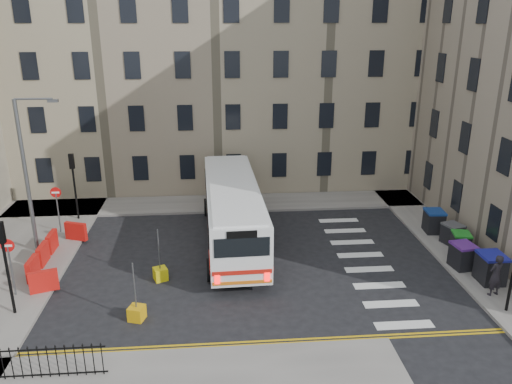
{
  "coord_description": "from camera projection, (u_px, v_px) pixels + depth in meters",
  "views": [
    {
      "loc": [
        -3.42,
        -22.82,
        11.74
      ],
      "look_at": [
        -1.35,
        2.35,
        3.0
      ],
      "focal_mm": 35.0,
      "sensor_mm": 36.0,
      "label": 1
    }
  ],
  "objects": [
    {
      "name": "pedestrian",
      "position": [
        496.0,
        275.0,
        21.89
      ],
      "size": [
        0.81,
        0.64,
        1.94
      ],
      "primitive_type": "imported",
      "rotation": [
        0.0,
        0.0,
        3.43
      ],
      "color": "black",
      "rests_on": "pavement_east"
    },
    {
      "name": "bollard_chevron",
      "position": [
        160.0,
        274.0,
        23.7
      ],
      "size": [
        0.78,
        0.78,
        0.6
      ],
      "primitive_type": "cube",
      "rotation": [
        0.0,
        0.0,
        0.39
      ],
      "color": "#D1BE0C",
      "rests_on": "ground"
    },
    {
      "name": "ground",
      "position": [
        286.0,
        261.0,
        25.59
      ],
      "size": [
        120.0,
        120.0,
        0.0
      ],
      "primitive_type": "plane",
      "color": "black",
      "rests_on": "ground"
    },
    {
      "name": "pavement_east",
      "position": [
        425.0,
        224.0,
        30.03
      ],
      "size": [
        2.4,
        26.0,
        0.15
      ],
      "primitive_type": "cube",
      "color": "slate",
      "rests_on": "ground"
    },
    {
      "name": "wheelie_bin_a",
      "position": [
        491.0,
        268.0,
        23.1
      ],
      "size": [
        1.1,
        1.27,
        1.4
      ],
      "rotation": [
        0.0,
        0.0,
        -0.0
      ],
      "color": "black",
      "rests_on": "pavement_east"
    },
    {
      "name": "pavement_north",
      "position": [
        179.0,
        205.0,
        33.2
      ],
      "size": [
        36.0,
        3.2,
        0.15
      ],
      "primitive_type": "cube",
      "color": "slate",
      "rests_on": "ground"
    },
    {
      "name": "roadworks_barriers",
      "position": [
        50.0,
        254.0,
        24.94
      ],
      "size": [
        1.66,
        6.26,
        1.0
      ],
      "color": "red",
      "rests_on": "pavement_west"
    },
    {
      "name": "wheelie_bin_c",
      "position": [
        461.0,
        243.0,
        26.04
      ],
      "size": [
        1.08,
        1.18,
        1.12
      ],
      "rotation": [
        0.0,
        0.0,
        -0.22
      ],
      "color": "black",
      "rests_on": "pavement_east"
    },
    {
      "name": "traffic_light_nw",
      "position": [
        73.0,
        176.0,
        29.85
      ],
      "size": [
        0.28,
        0.22,
        4.1
      ],
      "color": "black",
      "rests_on": "pavement_west"
    },
    {
      "name": "traffic_light_sw",
      "position": [
        4.0,
        254.0,
        19.96
      ],
      "size": [
        0.28,
        0.22,
        4.1
      ],
      "color": "black",
      "rests_on": "pavement_west"
    },
    {
      "name": "pavement_west",
      "position": [
        11.0,
        261.0,
        25.43
      ],
      "size": [
        6.0,
        22.0,
        0.15
      ],
      "primitive_type": "cube",
      "color": "slate",
      "rests_on": "ground"
    },
    {
      "name": "wheelie_bin_b",
      "position": [
        463.0,
        256.0,
        24.47
      ],
      "size": [
        1.13,
        1.26,
        1.25
      ],
      "rotation": [
        0.0,
        0.0,
        0.14
      ],
      "color": "black",
      "rests_on": "pavement_east"
    },
    {
      "name": "terrace_north",
      "position": [
        165.0,
        64.0,
        36.83
      ],
      "size": [
        38.3,
        10.8,
        17.2
      ],
      "color": "gray",
      "rests_on": "ground"
    },
    {
      "name": "bus",
      "position": [
        233.0,
        209.0,
        27.32
      ],
      "size": [
        3.35,
        12.27,
        3.3
      ],
      "rotation": [
        0.0,
        0.0,
        0.03
      ],
      "color": "white",
      "rests_on": "ground"
    },
    {
      "name": "no_entry_south",
      "position": [
        9.0,
        255.0,
        21.59
      ],
      "size": [
        0.6,
        0.08,
        3.0
      ],
      "color": "#595B5E",
      "rests_on": "pavement_west"
    },
    {
      "name": "wheelie_bin_e",
      "position": [
        434.0,
        221.0,
        28.61
      ],
      "size": [
        1.11,
        1.25,
        1.29
      ],
      "rotation": [
        0.0,
        0.0,
        -0.08
      ],
      "color": "black",
      "rests_on": "pavement_east"
    },
    {
      "name": "wheelie_bin_d",
      "position": [
        452.0,
        234.0,
        27.12
      ],
      "size": [
        1.17,
        1.26,
        1.13
      ],
      "rotation": [
        0.0,
        0.0,
        0.33
      ],
      "color": "black",
      "rests_on": "pavement_east"
    },
    {
      "name": "bollard_yellow",
      "position": [
        137.0,
        313.0,
        20.54
      ],
      "size": [
        0.75,
        0.75,
        0.6
      ],
      "primitive_type": "cube",
      "rotation": [
        0.0,
        0.0,
        -0.31
      ],
      "color": "#D5990B",
      "rests_on": "ground"
    },
    {
      "name": "streetlamp",
      "position": [
        26.0,
        175.0,
        25.05
      ],
      "size": [
        0.5,
        0.22,
        8.14
      ],
      "color": "#595B5E",
      "rests_on": "pavement_west"
    },
    {
      "name": "no_entry_north",
      "position": [
        57.0,
        200.0,
        28.19
      ],
      "size": [
        0.6,
        0.08,
        3.0
      ],
      "color": "#595B5E",
      "rests_on": "pavement_west"
    }
  ]
}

